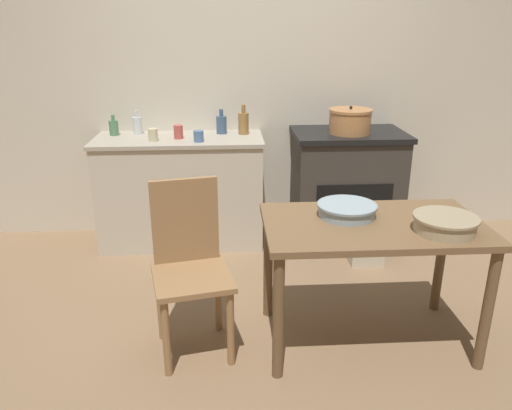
# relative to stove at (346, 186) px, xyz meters

# --- Properties ---
(ground_plane) EXTENTS (14.00, 14.00, 0.00)m
(ground_plane) POSITION_rel_stove_xyz_m (-0.78, -1.26, -0.45)
(ground_plane) COLOR #896B4C
(wall_back) EXTENTS (8.00, 0.07, 2.55)m
(wall_back) POSITION_rel_stove_xyz_m (-0.78, 0.32, 0.82)
(wall_back) COLOR beige
(wall_back) RESTS_ON ground_plane
(counter_cabinet) EXTENTS (1.31, 0.56, 0.87)m
(counter_cabinet) POSITION_rel_stove_xyz_m (-1.33, 0.02, -0.02)
(counter_cabinet) COLOR beige
(counter_cabinet) RESTS_ON ground_plane
(stove) EXTENTS (0.87, 0.61, 0.90)m
(stove) POSITION_rel_stove_xyz_m (0.00, 0.00, 0.00)
(stove) COLOR #38332D
(stove) RESTS_ON ground_plane
(work_table) EXTENTS (1.16, 0.67, 0.72)m
(work_table) POSITION_rel_stove_xyz_m (-0.20, -1.42, 0.16)
(work_table) COLOR brown
(work_table) RESTS_ON ground_plane
(chair) EXTENTS (0.47, 0.47, 0.94)m
(chair) POSITION_rel_stove_xyz_m (-1.18, -1.40, 0.05)
(chair) COLOR #997047
(chair) RESTS_ON ground_plane
(flour_sack) EXTENTS (0.24, 0.17, 0.34)m
(flour_sack) POSITION_rel_stove_xyz_m (0.06, -0.48, -0.28)
(flour_sack) COLOR beige
(flour_sack) RESTS_ON ground_plane
(stock_pot) EXTENTS (0.33, 0.33, 0.21)m
(stock_pot) POSITION_rel_stove_xyz_m (-0.01, -0.06, 0.54)
(stock_pot) COLOR #B77A47
(stock_pot) RESTS_ON stove
(mixing_bowl_large) EXTENTS (0.32, 0.32, 0.08)m
(mixing_bowl_large) POSITION_rel_stove_xyz_m (0.12, -1.57, 0.31)
(mixing_bowl_large) COLOR tan
(mixing_bowl_large) RESTS_ON work_table
(mixing_bowl_small) EXTENTS (0.32, 0.32, 0.07)m
(mixing_bowl_small) POSITION_rel_stove_xyz_m (-0.32, -1.32, 0.31)
(mixing_bowl_small) COLOR #93A8B2
(mixing_bowl_small) RESTS_ON work_table
(bottle_far_left) EXTENTS (0.07, 0.07, 0.19)m
(bottle_far_left) POSITION_rel_stove_xyz_m (-1.67, 0.18, 0.49)
(bottle_far_left) COLOR silver
(bottle_far_left) RESTS_ON counter_cabinet
(bottle_left) EXTENTS (0.07, 0.07, 0.16)m
(bottle_left) POSITION_rel_stove_xyz_m (-1.85, 0.14, 0.48)
(bottle_left) COLOR #517F5B
(bottle_left) RESTS_ON counter_cabinet
(bottle_mid_left) EXTENTS (0.08, 0.08, 0.23)m
(bottle_mid_left) POSITION_rel_stove_xyz_m (-0.82, 0.12, 0.51)
(bottle_mid_left) COLOR olive
(bottle_mid_left) RESTS_ON counter_cabinet
(bottle_center_left) EXTENTS (0.08, 0.08, 0.19)m
(bottle_center_left) POSITION_rel_stove_xyz_m (-1.00, 0.16, 0.49)
(bottle_center_left) COLOR #3D5675
(bottle_center_left) RESTS_ON counter_cabinet
(cup_center) EXTENTS (0.07, 0.07, 0.10)m
(cup_center) POSITION_rel_stove_xyz_m (-1.33, -0.01, 0.47)
(cup_center) COLOR #B74C42
(cup_center) RESTS_ON counter_cabinet
(cup_center_right) EXTENTS (0.07, 0.07, 0.08)m
(cup_center_right) POSITION_rel_stove_xyz_m (-1.17, -0.13, 0.46)
(cup_center_right) COLOR #4C6B99
(cup_center_right) RESTS_ON counter_cabinet
(cup_mid_right) EXTENTS (0.07, 0.07, 0.09)m
(cup_mid_right) POSITION_rel_stove_xyz_m (-1.51, -0.09, 0.46)
(cup_mid_right) COLOR beige
(cup_mid_right) RESTS_ON counter_cabinet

